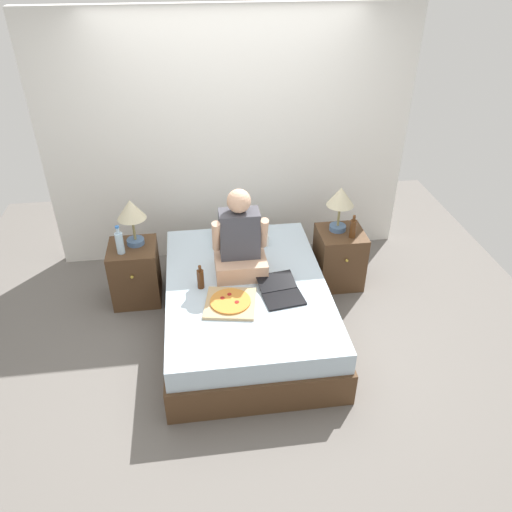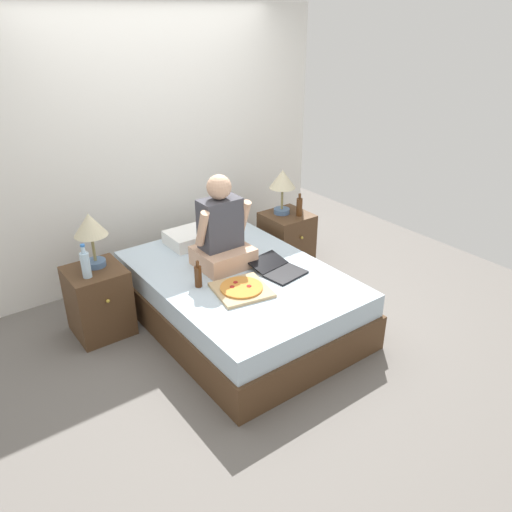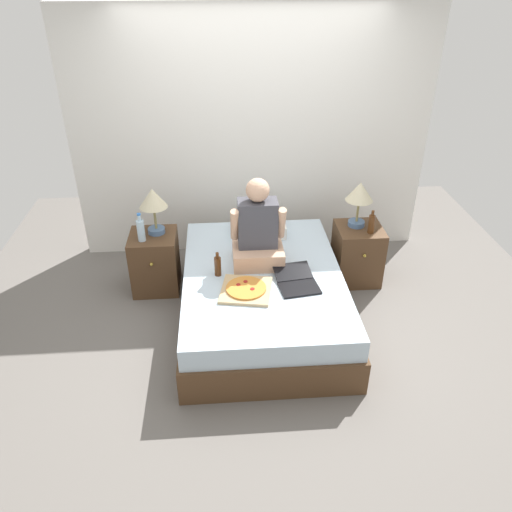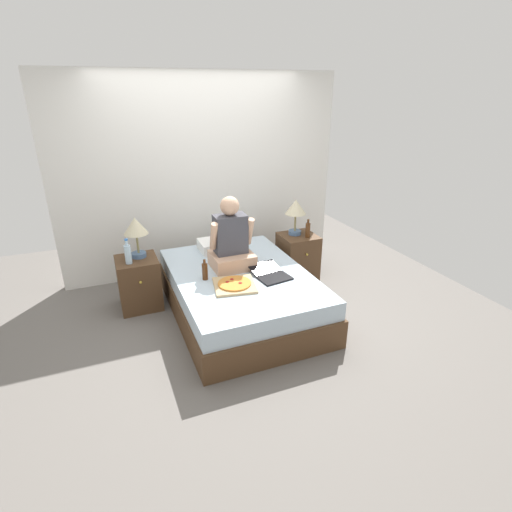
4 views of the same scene
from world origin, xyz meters
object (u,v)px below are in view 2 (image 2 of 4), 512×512
(bed, at_px, (239,298))
(nightstand_left, at_px, (99,301))
(water_bottle, at_px, (86,264))
(lamp_on_right_nightstand, at_px, (282,182))
(pizza_box, at_px, (242,289))
(beer_bottle_on_bed, at_px, (198,276))
(lamp_on_left_nightstand, at_px, (90,228))
(beer_bottle, at_px, (299,207))
(person_seated, at_px, (222,233))
(laptop, at_px, (280,270))
(nightstand_right, at_px, (286,240))

(bed, xyz_separation_m, nightstand_left, (-1.00, 0.57, 0.05))
(water_bottle, distance_m, lamp_on_right_nightstand, 2.06)
(pizza_box, bearing_deg, lamp_on_right_nightstand, 38.43)
(lamp_on_right_nightstand, relative_size, beer_bottle_on_bed, 2.05)
(lamp_on_left_nightstand, distance_m, beer_bottle, 2.04)
(person_seated, xyz_separation_m, laptop, (0.30, -0.40, -0.27))
(bed, bearing_deg, water_bottle, 155.92)
(bed, distance_m, beer_bottle_on_bed, 0.51)
(bed, height_order, nightstand_left, nightstand_left)
(lamp_on_right_nightstand, height_order, pizza_box, lamp_on_right_nightstand)
(bed, bearing_deg, lamp_on_right_nightstand, 32.73)
(water_bottle, xyz_separation_m, beer_bottle, (2.14, -0.01, -0.02))
(nightstand_right, distance_m, beer_bottle_on_bed, 1.53)
(person_seated, bearing_deg, laptop, -53.60)
(bed, height_order, pizza_box, pizza_box)
(person_seated, distance_m, laptop, 0.57)
(lamp_on_right_nightstand, relative_size, pizza_box, 0.97)
(beer_bottle_on_bed, bearing_deg, nightstand_left, 136.40)
(lamp_on_left_nightstand, xyz_separation_m, pizza_box, (0.80, -0.89, -0.40))
(nightstand_left, height_order, laptop, nightstand_left)
(water_bottle, bearing_deg, nightstand_left, 48.35)
(beer_bottle, bearing_deg, beer_bottle_on_bed, -161.65)
(person_seated, relative_size, beer_bottle_on_bed, 3.55)
(nightstand_right, bearing_deg, bed, -150.18)
(person_seated, distance_m, pizza_box, 0.55)
(person_seated, height_order, pizza_box, person_seated)
(nightstand_left, height_order, person_seated, person_seated)
(laptop, bearing_deg, nightstand_left, 148.33)
(nightstand_right, distance_m, lamp_on_right_nightstand, 0.62)
(nightstand_right, height_order, lamp_on_right_nightstand, lamp_on_right_nightstand)
(nightstand_right, height_order, beer_bottle, beer_bottle)
(nightstand_left, xyz_separation_m, lamp_on_right_nightstand, (1.96, 0.05, 0.62))
(bed, distance_m, nightstand_left, 1.15)
(water_bottle, xyz_separation_m, beer_bottle_on_bed, (0.69, -0.49, -0.11))
(beer_bottle, bearing_deg, laptop, -139.58)
(nightstand_left, height_order, lamp_on_right_nightstand, lamp_on_right_nightstand)
(pizza_box, bearing_deg, water_bottle, 140.53)
(nightstand_left, bearing_deg, nightstand_right, 0.00)
(beer_bottle, relative_size, person_seated, 0.29)
(beer_bottle_on_bed, bearing_deg, water_bottle, 144.56)
(bed, xyz_separation_m, beer_bottle, (1.07, 0.47, 0.44))
(laptop, distance_m, pizza_box, 0.43)
(nightstand_right, relative_size, person_seated, 0.74)
(nightstand_right, xyz_separation_m, beer_bottle, (0.07, -0.10, 0.39))
(water_bottle, bearing_deg, person_seated, -15.34)
(lamp_on_left_nightstand, bearing_deg, beer_bottle, -4.24)
(water_bottle, relative_size, nightstand_right, 0.48)
(beer_bottle, distance_m, laptop, 1.06)
(water_bottle, xyz_separation_m, person_seated, (1.05, -0.29, 0.08))
(beer_bottle, bearing_deg, water_bottle, 179.73)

